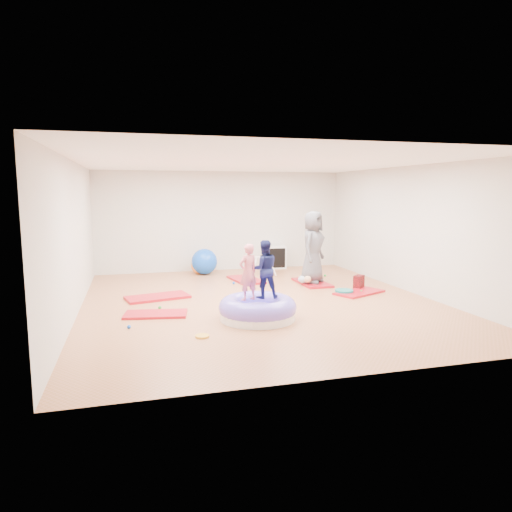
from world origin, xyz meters
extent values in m
cube|color=#A16436|center=(0.00, 0.00, 0.00)|extent=(7.00, 8.00, 0.01)
cube|color=white|center=(0.00, 0.00, 2.80)|extent=(7.00, 8.00, 0.01)
cube|color=beige|center=(0.00, 4.00, 1.40)|extent=(7.00, 0.01, 2.80)
cube|color=beige|center=(0.00, -4.00, 1.40)|extent=(7.00, 0.01, 2.80)
cube|color=beige|center=(-3.50, 0.00, 1.40)|extent=(0.01, 8.00, 2.80)
cube|color=beige|center=(3.50, 0.00, 1.40)|extent=(0.01, 8.00, 2.80)
cube|color=#A72020|center=(-2.12, -0.54, 0.02)|extent=(1.19, 0.74, 0.05)
cube|color=#A72020|center=(-2.01, 0.82, 0.03)|extent=(1.40, 0.92, 0.05)
cube|color=#A72020|center=(0.26, 2.21, 0.03)|extent=(0.79, 1.29, 0.05)
cube|color=#A72020|center=(2.32, 0.13, 0.02)|extent=(1.28, 0.99, 0.05)
cube|color=#A72020|center=(1.73, 1.43, 0.03)|extent=(0.64, 1.25, 0.05)
cylinder|color=white|center=(-0.39, -1.25, 0.08)|extent=(1.33, 1.33, 0.15)
torus|color=#6C5ADE|center=(-0.39, -1.25, 0.21)|extent=(1.37, 1.37, 0.36)
ellipsoid|color=#6C5ADE|center=(-0.39, -1.25, 0.13)|extent=(0.73, 0.73, 0.33)
imported|color=#E06B78|center=(-0.56, -1.22, 0.89)|extent=(0.42, 0.35, 0.99)
imported|color=#14194B|center=(-0.24, -1.13, 0.92)|extent=(0.53, 0.42, 1.04)
imported|color=#4F4F55|center=(1.70, 1.35, 0.91)|extent=(0.98, 0.99, 1.72)
ellipsoid|color=#A5B8CD|center=(1.49, 1.27, 0.15)|extent=(0.35, 0.23, 0.20)
sphere|color=#E1A774|center=(1.49, 1.11, 0.18)|extent=(0.17, 0.17, 0.17)
sphere|color=blue|center=(-0.40, -0.47, 0.03)|extent=(0.06, 0.06, 0.06)
sphere|color=green|center=(2.39, 0.16, 0.03)|extent=(0.06, 0.06, 0.06)
sphere|color=green|center=(-2.02, -0.12, 0.03)|extent=(0.06, 0.06, 0.06)
sphere|color=green|center=(2.41, 2.19, 0.03)|extent=(0.06, 0.06, 0.06)
sphere|color=blue|center=(-2.58, -1.26, 0.03)|extent=(0.06, 0.06, 0.06)
sphere|color=blue|center=(-0.14, 1.85, 0.03)|extent=(0.06, 0.06, 0.06)
sphere|color=blue|center=(-0.61, 3.40, 0.35)|extent=(0.70, 0.70, 0.70)
sphere|color=orange|center=(-0.74, 3.49, 0.22)|extent=(0.45, 0.45, 0.45)
cylinder|color=white|center=(0.58, 2.58, 0.28)|extent=(0.19, 0.20, 0.52)
cylinder|color=white|center=(0.58, 3.02, 0.28)|extent=(0.19, 0.20, 0.52)
cylinder|color=white|center=(1.06, 2.58, 0.28)|extent=(0.19, 0.20, 0.52)
cylinder|color=white|center=(1.06, 3.02, 0.28)|extent=(0.19, 0.20, 0.52)
cylinder|color=white|center=(0.82, 2.80, 0.51)|extent=(0.51, 0.03, 0.03)
sphere|color=red|center=(0.57, 2.80, 0.51)|extent=(0.06, 0.06, 0.06)
sphere|color=blue|center=(1.07, 2.80, 0.51)|extent=(0.06, 0.06, 0.06)
cube|color=white|center=(1.50, 3.80, 0.33)|extent=(0.66, 0.32, 0.66)
cube|color=black|center=(1.50, 3.64, 0.33)|extent=(0.57, 0.02, 0.57)
cube|color=white|center=(1.50, 3.75, 0.33)|extent=(0.02, 0.22, 0.58)
cube|color=white|center=(1.50, 3.75, 0.33)|extent=(0.58, 0.22, 0.02)
cylinder|color=#157771|center=(1.98, 0.19, 0.04)|extent=(0.40, 0.40, 0.09)
cube|color=maroon|center=(2.52, 0.54, 0.16)|extent=(0.32, 0.31, 0.32)
cylinder|color=yellow|center=(-1.49, -2.01, 0.02)|extent=(0.22, 0.22, 0.03)
camera|label=1|loc=(-2.47, -8.79, 2.22)|focal=32.00mm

